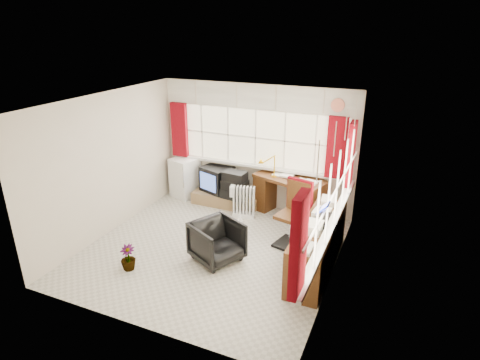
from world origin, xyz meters
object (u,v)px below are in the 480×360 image
Objects in this scene: radiator at (244,205)px; credenza at (318,245)px; desk_lamp at (275,162)px; desk at (289,194)px; mini_fridge at (185,177)px; tv_bench at (226,199)px; crt_tv at (217,179)px; task_chair at (296,211)px; office_chair at (217,242)px.

credenza is at bearing -33.84° from radiator.
radiator is at bearing -140.88° from desk_lamp.
credenza reaches higher than desk.
mini_fridge reaches higher than radiator.
crt_tv is (-0.24, 0.10, 0.39)m from tv_bench.
tv_bench is at bearing 146.72° from radiator.
radiator is at bearing 146.16° from credenza.
task_chair reaches higher than crt_tv.
credenza is at bearing -47.72° from task_chair.
desk_lamp is at bearing -3.99° from crt_tv.
crt_tv is (-1.59, 0.02, 0.08)m from desk.
mini_fridge is (-0.77, -0.02, -0.08)m from crt_tv.
desk reaches higher than radiator.
desk_lamp reaches higher than task_chair.
desk is 2.09× the size of crt_tv.
task_chair is 2.95m from mini_fridge.
credenza is at bearing -50.97° from desk_lamp.
radiator is at bearing -149.86° from desk.
desk is 1.59m from crt_tv.
task_chair is at bearing -28.22° from tv_bench.
crt_tv is (-2.52, 1.62, 0.12)m from credenza.
mini_fridge reaches higher than crt_tv.
mini_fridge is (-2.36, -0.00, -0.01)m from desk.
task_chair is 1.44m from office_chair.
radiator is at bearing -33.28° from tv_bench.
tv_bench is 1.63× the size of mini_fridge.
task_chair is at bearing -17.17° from office_chair.
crt_tv reaches higher than office_chair.
desk_lamp is at bearing 129.03° from credenza.
tv_bench is at bearing -4.49° from mini_fridge.
desk is 1.38m from tv_bench.
tv_bench is at bearing 146.30° from credenza.
desk is at bearing 0.01° from mini_fridge.
credenza is at bearing -59.74° from desk.
radiator is 0.46× the size of tv_bench.
desk_lamp reaches higher than mini_fridge.
credenza is at bearing -47.00° from office_chair.
task_chair is 1.34× the size of mini_fridge.
task_chair is 1.79× the size of radiator.
crt_tv is (-1.28, 0.09, -0.58)m from desk_lamp.
crt_tv is at bearing 157.76° from tv_bench.
desk is at bearing 12.68° from desk_lamp.
desk_lamp is at bearing 39.12° from radiator.
tv_bench is (-1.35, -0.08, -0.31)m from desk.
crt_tv is (-2.00, 1.04, -0.10)m from task_chair.
tv_bench is (-0.77, 1.95, -0.20)m from office_chair.
crt_tv reaches higher than tv_bench.
desk_lamp is at bearing 19.24° from office_chair.
desk is 2.36m from mini_fridge.
desk reaches higher than office_chair.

